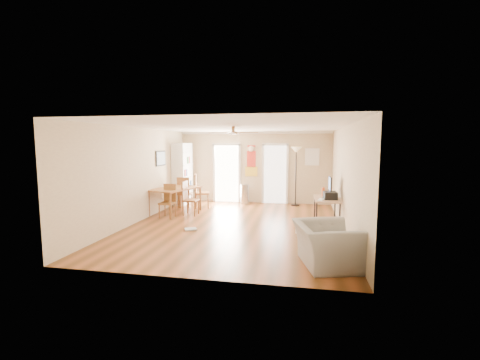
% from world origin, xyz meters
% --- Properties ---
extents(floor, '(7.00, 7.00, 0.00)m').
position_xyz_m(floor, '(0.00, 0.00, 0.00)').
color(floor, brown).
rests_on(floor, ground).
extents(ceiling, '(5.50, 7.00, 0.00)m').
position_xyz_m(ceiling, '(0.00, 0.00, 2.60)').
color(ceiling, silver).
rests_on(ceiling, floor).
extents(wall_back, '(5.50, 0.04, 2.60)m').
position_xyz_m(wall_back, '(0.00, 3.50, 1.30)').
color(wall_back, beige).
rests_on(wall_back, floor).
extents(wall_front, '(5.50, 0.04, 2.60)m').
position_xyz_m(wall_front, '(0.00, -3.50, 1.30)').
color(wall_front, beige).
rests_on(wall_front, floor).
extents(wall_left, '(0.04, 7.00, 2.60)m').
position_xyz_m(wall_left, '(-2.75, 0.00, 1.30)').
color(wall_left, beige).
rests_on(wall_left, floor).
extents(wall_right, '(0.04, 7.00, 2.60)m').
position_xyz_m(wall_right, '(2.75, 0.00, 1.30)').
color(wall_right, beige).
rests_on(wall_right, floor).
extents(crown_molding, '(5.50, 7.00, 0.08)m').
position_xyz_m(crown_molding, '(0.00, 0.00, 2.56)').
color(crown_molding, white).
rests_on(crown_molding, wall_back).
extents(kitchen_doorway, '(0.90, 0.10, 2.10)m').
position_xyz_m(kitchen_doorway, '(-1.05, 3.48, 1.05)').
color(kitchen_doorway, white).
rests_on(kitchen_doorway, wall_back).
extents(bathroom_doorway, '(0.80, 0.10, 2.10)m').
position_xyz_m(bathroom_doorway, '(0.75, 3.48, 1.05)').
color(bathroom_doorway, white).
rests_on(bathroom_doorway, wall_back).
extents(wall_decal, '(0.46, 0.03, 1.10)m').
position_xyz_m(wall_decal, '(-0.13, 3.48, 1.55)').
color(wall_decal, red).
rests_on(wall_decal, wall_back).
extents(ac_grille, '(0.50, 0.04, 0.60)m').
position_xyz_m(ac_grille, '(2.05, 3.47, 1.70)').
color(ac_grille, white).
rests_on(ac_grille, wall_back).
extents(framed_poster, '(0.04, 0.66, 0.48)m').
position_xyz_m(framed_poster, '(-2.73, 1.40, 1.70)').
color(framed_poster, black).
rests_on(framed_poster, wall_left).
extents(ceiling_fan, '(1.24, 1.24, 0.20)m').
position_xyz_m(ceiling_fan, '(0.00, -0.30, 2.43)').
color(ceiling_fan, '#593819').
rests_on(ceiling_fan, ceiling).
extents(bookshelf, '(0.69, 1.07, 2.18)m').
position_xyz_m(bookshelf, '(-2.51, 2.73, 1.09)').
color(bookshelf, silver).
rests_on(bookshelf, floor).
extents(dining_table, '(1.39, 1.81, 0.80)m').
position_xyz_m(dining_table, '(-2.15, 1.15, 0.40)').
color(dining_table, olive).
rests_on(dining_table, floor).
extents(dining_chair_right_a, '(0.58, 0.58, 1.14)m').
position_xyz_m(dining_chair_right_a, '(-1.60, 2.14, 0.57)').
color(dining_chair_right_a, '#9D5E32').
rests_on(dining_chair_right_a, floor).
extents(dining_chair_right_b, '(0.43, 0.43, 1.02)m').
position_xyz_m(dining_chair_right_b, '(-1.60, 1.00, 0.51)').
color(dining_chair_right_b, '#9E5A33').
rests_on(dining_chair_right_b, floor).
extents(dining_chair_near, '(0.43, 0.43, 0.97)m').
position_xyz_m(dining_chair_near, '(-2.16, 0.54, 0.49)').
color(dining_chair_near, olive).
rests_on(dining_chair_near, floor).
extents(dining_chair_far, '(0.43, 0.43, 1.03)m').
position_xyz_m(dining_chair_far, '(-2.21, 2.16, 0.52)').
color(dining_chair_far, '#A87136').
rests_on(dining_chair_far, floor).
extents(trash_can, '(0.39, 0.39, 0.70)m').
position_xyz_m(trash_can, '(-0.32, 3.18, 0.35)').
color(trash_can, '#B5B5B7').
rests_on(trash_can, floor).
extents(torchiere_lamp, '(0.48, 0.48, 2.06)m').
position_xyz_m(torchiere_lamp, '(1.50, 3.15, 1.03)').
color(torchiere_lamp, black).
rests_on(torchiere_lamp, floor).
extents(computer_desk, '(0.65, 1.30, 0.70)m').
position_xyz_m(computer_desk, '(2.38, 0.67, 0.35)').
color(computer_desk, '#A37958').
rests_on(computer_desk, floor).
extents(imac, '(0.25, 0.61, 0.57)m').
position_xyz_m(imac, '(2.47, 0.84, 0.98)').
color(imac, black).
rests_on(imac, computer_desk).
extents(keyboard, '(0.22, 0.40, 0.01)m').
position_xyz_m(keyboard, '(2.20, 0.37, 0.70)').
color(keyboard, silver).
rests_on(keyboard, computer_desk).
extents(printer, '(0.37, 0.42, 0.20)m').
position_xyz_m(printer, '(2.45, 0.53, 0.80)').
color(printer, black).
rests_on(printer, computer_desk).
extents(orange_bottle, '(0.09, 0.09, 0.25)m').
position_xyz_m(orange_bottle, '(2.30, 0.97, 0.82)').
color(orange_bottle, '#FF5416').
rests_on(orange_bottle, computer_desk).
extents(wastebasket_a, '(0.26, 0.26, 0.29)m').
position_xyz_m(wastebasket_a, '(1.87, -0.44, 0.15)').
color(wastebasket_a, white).
rests_on(wastebasket_a, floor).
extents(wastebasket_b, '(0.37, 0.37, 0.33)m').
position_xyz_m(wastebasket_b, '(1.72, -0.45, 0.17)').
color(wastebasket_b, silver).
rests_on(wastebasket_b, floor).
extents(floor_cloth, '(0.36, 0.33, 0.04)m').
position_xyz_m(floor_cloth, '(-1.03, -0.68, 0.02)').
color(floor_cloth, '#A7A8A2').
rests_on(floor_cloth, floor).
extents(armchair, '(1.27, 1.38, 0.75)m').
position_xyz_m(armchair, '(2.15, -2.50, 0.38)').
color(armchair, gray).
rests_on(armchair, floor).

